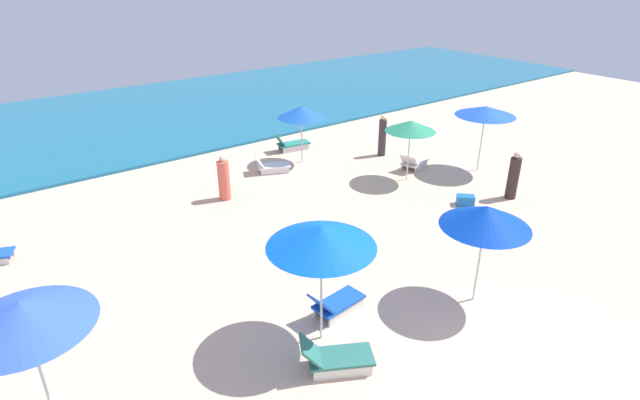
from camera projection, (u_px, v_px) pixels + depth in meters
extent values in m
cube|color=#196588|center=(132.00, 118.00, 25.75)|extent=(60.00, 14.03, 0.12)
cylinder|color=silver|center=(321.00, 294.00, 10.33)|extent=(0.05, 0.05, 2.27)
cone|color=blue|center=(321.00, 236.00, 9.74)|extent=(2.20, 2.20, 0.46)
cube|color=silver|center=(343.00, 373.00, 9.71)|extent=(1.03, 0.59, 0.26)
cube|color=silver|center=(338.00, 353.00, 10.19)|extent=(1.03, 0.59, 0.26)
cube|color=#2B6A5D|center=(341.00, 357.00, 9.88)|extent=(1.43, 1.18, 0.06)
cube|color=#2B6A5D|center=(311.00, 351.00, 9.71)|extent=(0.66, 0.74, 0.47)
cube|color=silver|center=(346.00, 312.00, 11.41)|extent=(1.10, 0.17, 0.24)
cube|color=silver|center=(331.00, 302.00, 11.73)|extent=(1.10, 0.17, 0.24)
cube|color=#174DB6|center=(339.00, 302.00, 11.51)|extent=(1.29, 0.72, 0.06)
cube|color=#174DB6|center=(321.00, 304.00, 11.07)|extent=(0.45, 0.59, 0.46)
cylinder|color=silver|center=(43.00, 380.00, 8.21)|extent=(0.05, 0.05, 2.26)
cone|color=blue|center=(22.00, 314.00, 7.63)|extent=(2.14, 2.14, 0.44)
cylinder|color=silver|center=(302.00, 140.00, 19.85)|extent=(0.05, 0.05, 1.85)
cone|color=blue|center=(301.00, 112.00, 19.36)|extent=(1.87, 1.87, 0.45)
cube|color=silver|center=(296.00, 149.00, 21.33)|extent=(1.21, 0.24, 0.25)
cube|color=silver|center=(291.00, 145.00, 21.74)|extent=(1.21, 0.24, 0.25)
cube|color=#247F6B|center=(294.00, 143.00, 21.47)|extent=(1.43, 0.81, 0.06)
cube|color=#247F6B|center=(280.00, 141.00, 21.12)|extent=(0.43, 0.62, 0.47)
cube|color=silver|center=(275.00, 172.00, 19.05)|extent=(1.02, 0.47, 0.22)
cube|color=silver|center=(273.00, 166.00, 19.52)|extent=(1.02, 0.47, 0.22)
cube|color=white|center=(274.00, 166.00, 19.23)|extent=(1.36, 1.06, 0.06)
cube|color=white|center=(259.00, 162.00, 19.02)|extent=(0.56, 0.69, 0.45)
cylinder|color=silver|center=(408.00, 156.00, 18.22)|extent=(0.05, 0.05, 1.87)
cone|color=#278960|center=(411.00, 126.00, 17.74)|extent=(1.80, 1.80, 0.39)
cube|color=silver|center=(421.00, 166.00, 19.56)|extent=(1.03, 0.36, 0.20)
cube|color=silver|center=(408.00, 163.00, 19.85)|extent=(1.03, 0.36, 0.20)
cube|color=silver|center=(415.00, 162.00, 19.65)|extent=(1.34, 1.00, 0.06)
cube|color=silver|center=(409.00, 161.00, 19.16)|extent=(0.58, 0.73, 0.47)
cylinder|color=silver|center=(481.00, 143.00, 19.04)|extent=(0.05, 0.05, 2.16)
cone|color=blue|center=(486.00, 111.00, 18.50)|extent=(2.21, 2.21, 0.36)
cylinder|color=silver|center=(478.00, 264.00, 11.61)|extent=(0.05, 0.05, 1.98)
cone|color=#0736AD|center=(486.00, 216.00, 11.08)|extent=(2.02, 2.02, 0.50)
cylinder|color=#372F34|center=(382.00, 138.00, 20.66)|extent=(0.45, 0.45, 1.52)
sphere|color=beige|center=(383.00, 117.00, 20.29)|extent=(0.22, 0.22, 0.22)
cylinder|color=#DA604B|center=(224.00, 180.00, 16.84)|extent=(0.55, 0.55, 1.36)
sphere|color=beige|center=(222.00, 159.00, 16.51)|extent=(0.21, 0.21, 0.21)
cylinder|color=#362625|center=(513.00, 178.00, 16.90)|extent=(0.46, 0.46, 1.45)
sphere|color=beige|center=(517.00, 155.00, 16.54)|extent=(0.23, 0.23, 0.23)
cube|color=blue|center=(465.00, 200.00, 16.62)|extent=(0.65, 0.64, 0.34)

